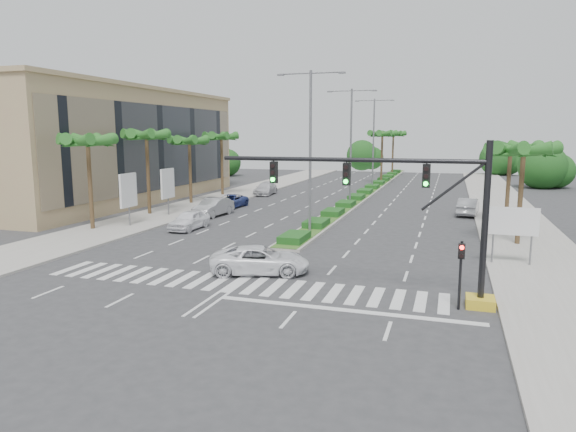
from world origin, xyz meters
name	(u,v)px	position (x,y,z in m)	size (l,w,h in m)	color
ground	(237,284)	(0.00, 0.00, 0.00)	(160.00, 160.00, 0.00)	#333335
footpath_right	(518,229)	(15.20, 20.00, 0.07)	(6.00, 120.00, 0.15)	gray
footpath_left	(173,212)	(-15.20, 20.00, 0.07)	(6.00, 120.00, 0.15)	gray
median	(371,190)	(0.00, 45.00, 0.10)	(2.20, 75.00, 0.20)	gray
median_grass	(371,189)	(0.00, 45.00, 0.22)	(1.80, 75.00, 0.04)	#376221
building	(113,147)	(-26.00, 26.00, 6.00)	(12.00, 36.00, 12.00)	tan
signal_gantry	(430,226)	(9.27, 0.00, 3.46)	(12.60, 1.20, 7.20)	gold
pedestrian_signal	(461,264)	(10.60, -0.68, 2.04)	(0.28, 0.36, 3.00)	black
direction_sign	(513,224)	(13.50, 7.99, 2.45)	(2.70, 0.11, 3.40)	slate
billboard_near	(128,191)	(-14.50, 12.00, 2.96)	(0.18, 2.10, 4.35)	slate
billboard_far	(168,184)	(-14.50, 18.00, 2.96)	(0.18, 2.10, 4.35)	slate
palm_left_near	(88,144)	(-16.50, 10.00, 6.69)	(4.57, 4.68, 7.55)	brown
palm_left_mid	(146,138)	(-16.50, 18.00, 7.08)	(4.57, 4.68, 7.95)	brown
palm_left_far	(189,143)	(-16.50, 26.00, 6.50)	(4.57, 4.68, 7.35)	brown
palm_left_end	(221,139)	(-16.50, 34.00, 6.88)	(4.57, 4.68, 7.75)	brown
palm_right_near	(524,153)	(14.50, 14.00, 6.20)	(4.57, 4.68, 7.05)	brown
palm_right_far	(510,153)	(14.50, 22.00, 5.91)	(4.57, 4.68, 6.75)	brown
palm_median_a	(382,136)	(0.00, 55.00, 7.17)	(4.57, 4.68, 8.05)	brown
palm_median_b	(393,135)	(0.00, 70.00, 7.17)	(4.57, 4.68, 8.05)	brown
streetlight_near	(310,143)	(0.00, 14.00, 6.81)	(5.10, 0.25, 12.00)	slate
streetlight_mid	(351,140)	(0.00, 30.00, 6.81)	(5.10, 0.25, 12.00)	slate
streetlight_far	(373,139)	(0.00, 46.00, 6.81)	(5.10, 0.25, 12.00)	slate
car_parked_a	(189,220)	(-9.49, 12.64, 0.75)	(1.77, 4.40, 1.50)	white
car_parked_b	(213,207)	(-10.59, 19.24, 0.83)	(1.75, 5.02, 1.65)	#A2A1A6
car_parked_c	(230,201)	(-11.32, 24.69, 0.67)	(2.21, 4.79, 1.33)	navy
car_parked_d	(265,189)	(-11.80, 36.42, 0.74)	(2.07, 5.10, 1.48)	silver
car_crossing	(260,260)	(0.42, 2.25, 0.74)	(2.44, 5.30, 1.47)	white
car_right	(468,207)	(11.68, 26.90, 0.79)	(1.68, 4.81, 1.58)	#A9A8AD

